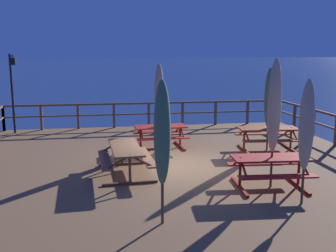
{
  "coord_description": "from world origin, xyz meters",
  "views": [
    {
      "loc": [
        -1.95,
        -10.95,
        4.05
      ],
      "look_at": [
        0.0,
        0.96,
        1.79
      ],
      "focal_mm": 42.18,
      "sensor_mm": 36.0,
      "label": 1
    }
  ],
  "objects": [
    {
      "name": "patio_umbrella_tall_back_left",
      "position": [
        -0.9,
        -3.86,
        2.56
      ],
      "size": [
        0.32,
        0.32,
        2.78
      ],
      "color": "#4C3828",
      "rests_on": "wooden_deck"
    },
    {
      "name": "patio_umbrella_tall_front",
      "position": [
        2.03,
        -2.23,
        2.78
      ],
      "size": [
        0.32,
        0.32,
        3.14
      ],
      "color": "#4C3828",
      "rests_on": "wooden_deck"
    },
    {
      "name": "picnic_table_mid_left",
      "position": [
        -1.41,
        -0.57,
        1.35
      ],
      "size": [
        1.52,
        2.22,
        0.78
      ],
      "color": "brown",
      "rests_on": "wooden_deck"
    },
    {
      "name": "ground_plane",
      "position": [
        0.0,
        0.0,
        0.0
      ],
      "size": [
        600.0,
        600.0,
        0.0
      ],
      "primitive_type": "plane",
      "color": "navy"
    },
    {
      "name": "patio_umbrella_short_back",
      "position": [
        3.46,
        1.34,
        2.55
      ],
      "size": [
        0.32,
        0.32,
        2.77
      ],
      "color": "#4C3828",
      "rests_on": "wooden_deck"
    },
    {
      "name": "picnic_table_front_right",
      "position": [
        3.48,
        1.34,
        1.35
      ],
      "size": [
        2.09,
        1.57,
        0.78
      ],
      "color": "#993819",
      "rests_on": "wooden_deck"
    },
    {
      "name": "patio_umbrella_tall_mid_left",
      "position": [
        -0.09,
        2.28,
        2.63
      ],
      "size": [
        0.32,
        0.32,
        2.89
      ],
      "color": "#4C3828",
      "rests_on": "wooden_deck"
    },
    {
      "name": "patio_umbrella_short_mid",
      "position": [
        2.25,
        -3.36,
        2.53
      ],
      "size": [
        0.32,
        0.32,
        2.73
      ],
      "color": "#4C3828",
      "rests_on": "wooden_deck"
    },
    {
      "name": "wooden_deck",
      "position": [
        0.0,
        0.0,
        0.39
      ],
      "size": [
        12.56,
        12.78,
        0.79
      ],
      "primitive_type": "cube",
      "color": "brown",
      "rests_on": "ground"
    },
    {
      "name": "picnic_table_back_right",
      "position": [
        2.0,
        -2.21,
        1.34
      ],
      "size": [
        1.93,
        1.53,
        0.78
      ],
      "color": "maroon",
      "rests_on": "wooden_deck"
    },
    {
      "name": "railing_waterside_far",
      "position": [
        -0.0,
        6.24,
        1.52
      ],
      "size": [
        12.36,
        0.1,
        1.09
      ],
      "color": "brown",
      "rests_on": "wooden_deck"
    },
    {
      "name": "lamp_post_hooked",
      "position": [
        -5.5,
        5.51,
        2.9
      ],
      "size": [
        0.36,
        0.65,
        3.2
      ],
      "color": "black",
      "rests_on": "wooden_deck"
    },
    {
      "name": "picnic_table_mid_centre",
      "position": [
        -0.05,
        2.26,
        1.34
      ],
      "size": [
        1.82,
        1.48,
        0.78
      ],
      "color": "maroon",
      "rests_on": "wooden_deck"
    }
  ]
}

